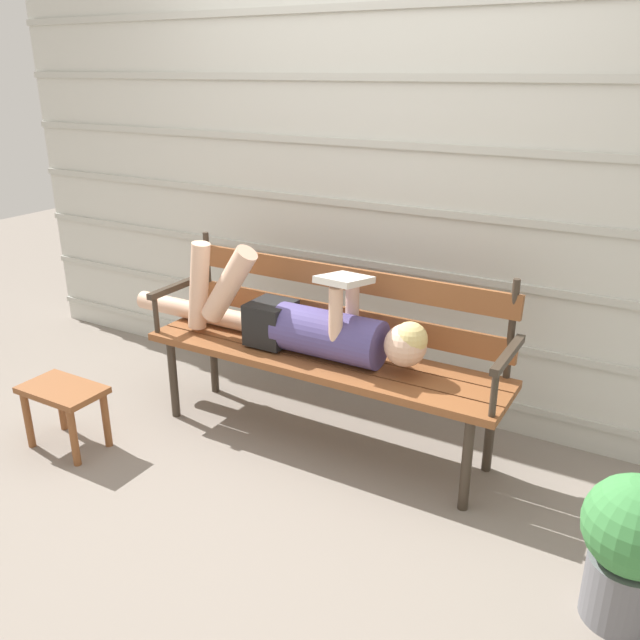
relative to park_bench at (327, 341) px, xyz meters
The scene contains 6 objects.
ground_plane 0.53m from the park_bench, 90.00° to the right, with size 12.00×12.00×0.00m, color gray.
house_siding 0.78m from the park_bench, 90.00° to the left, with size 4.97×0.08×2.17m.
park_bench is the anchor object (origin of this frame).
reclining_person 0.16m from the park_bench, 148.62° to the right, with size 1.72×0.26×0.50m.
footstool 1.30m from the park_bench, 145.07° to the right, with size 0.40×0.24×0.32m.
potted_plant 1.56m from the park_bench, 20.46° to the right, with size 0.34×0.34×0.54m.
Camera 1 is at (1.44, -2.41, 1.75)m, focal length 36.89 mm.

